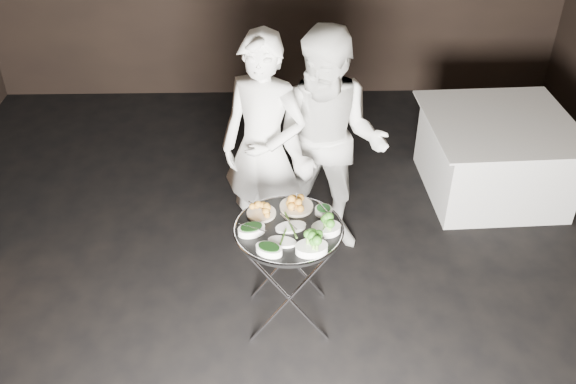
{
  "coord_description": "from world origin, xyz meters",
  "views": [
    {
      "loc": [
        -0.02,
        -3.0,
        3.25
      ],
      "look_at": [
        0.05,
        0.23,
        0.95
      ],
      "focal_mm": 40.0,
      "sensor_mm": 36.0,
      "label": 1
    }
  ],
  "objects_px": {
    "waiter_left": "(264,151)",
    "waiter_right": "(329,145)",
    "tray_stand": "(289,271)",
    "serving_tray": "(289,229)",
    "dining_table": "(494,156)"
  },
  "relations": [
    {
      "from": "tray_stand",
      "to": "waiter_left",
      "type": "distance_m",
      "value": 0.9
    },
    {
      "from": "serving_tray",
      "to": "dining_table",
      "type": "bearing_deg",
      "value": 39.76
    },
    {
      "from": "waiter_left",
      "to": "waiter_right",
      "type": "distance_m",
      "value": 0.47
    },
    {
      "from": "waiter_left",
      "to": "dining_table",
      "type": "xyz_separation_m",
      "value": [
        1.94,
        0.71,
        -0.53
      ]
    },
    {
      "from": "serving_tray",
      "to": "waiter_left",
      "type": "bearing_deg",
      "value": 101.46
    },
    {
      "from": "serving_tray",
      "to": "tray_stand",
      "type": "bearing_deg",
      "value": 63.43
    },
    {
      "from": "waiter_left",
      "to": "dining_table",
      "type": "height_order",
      "value": "waiter_left"
    },
    {
      "from": "tray_stand",
      "to": "waiter_right",
      "type": "bearing_deg",
      "value": 69.47
    },
    {
      "from": "tray_stand",
      "to": "serving_tray",
      "type": "relative_size",
      "value": 1.12
    },
    {
      "from": "dining_table",
      "to": "tray_stand",
      "type": "bearing_deg",
      "value": -140.24
    },
    {
      "from": "waiter_left",
      "to": "waiter_right",
      "type": "height_order",
      "value": "waiter_right"
    },
    {
      "from": "tray_stand",
      "to": "dining_table",
      "type": "xyz_separation_m",
      "value": [
        1.78,
        1.48,
        -0.09
      ]
    },
    {
      "from": "tray_stand",
      "to": "waiter_left",
      "type": "xyz_separation_m",
      "value": [
        -0.16,
        0.77,
        0.44
      ]
    },
    {
      "from": "serving_tray",
      "to": "waiter_left",
      "type": "height_order",
      "value": "waiter_left"
    },
    {
      "from": "waiter_left",
      "to": "waiter_right",
      "type": "bearing_deg",
      "value": 30.83
    }
  ]
}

